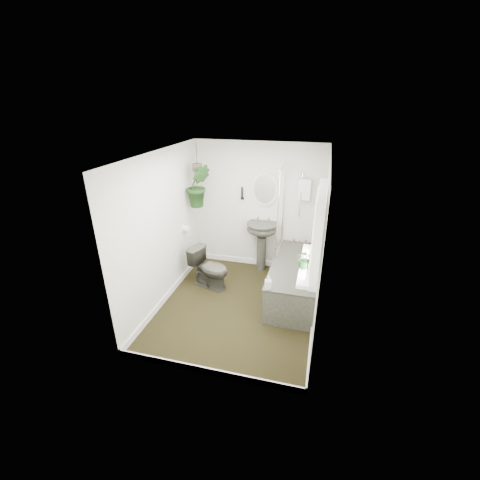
# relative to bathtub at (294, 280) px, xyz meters

# --- Properties ---
(floor) EXTENTS (2.30, 2.80, 0.02)m
(floor) POSITION_rel_bathtub_xyz_m (-0.80, -0.50, -0.30)
(floor) COLOR black
(floor) RESTS_ON ground
(ceiling) EXTENTS (2.30, 2.80, 0.02)m
(ceiling) POSITION_rel_bathtub_xyz_m (-0.80, -0.50, 2.02)
(ceiling) COLOR white
(ceiling) RESTS_ON ground
(wall_back) EXTENTS (2.30, 0.02, 2.30)m
(wall_back) POSITION_rel_bathtub_xyz_m (-0.80, 0.91, 0.86)
(wall_back) COLOR white
(wall_back) RESTS_ON ground
(wall_front) EXTENTS (2.30, 0.02, 2.30)m
(wall_front) POSITION_rel_bathtub_xyz_m (-0.80, -1.91, 0.86)
(wall_front) COLOR white
(wall_front) RESTS_ON ground
(wall_left) EXTENTS (0.02, 2.80, 2.30)m
(wall_left) POSITION_rel_bathtub_xyz_m (-1.96, -0.50, 0.86)
(wall_left) COLOR white
(wall_left) RESTS_ON ground
(wall_right) EXTENTS (0.02, 2.80, 2.30)m
(wall_right) POSITION_rel_bathtub_xyz_m (0.36, -0.50, 0.86)
(wall_right) COLOR white
(wall_right) RESTS_ON ground
(skirting) EXTENTS (2.30, 2.80, 0.10)m
(skirting) POSITION_rel_bathtub_xyz_m (-0.80, -0.50, -0.24)
(skirting) COLOR white
(skirting) RESTS_ON floor
(bathtub) EXTENTS (0.72, 1.72, 0.58)m
(bathtub) POSITION_rel_bathtub_xyz_m (0.00, 0.00, 0.00)
(bathtub) COLOR #37362E
(bathtub) RESTS_ON floor
(bath_screen) EXTENTS (0.04, 0.72, 1.40)m
(bath_screen) POSITION_rel_bathtub_xyz_m (-0.33, 0.49, 0.99)
(bath_screen) COLOR silver
(bath_screen) RESTS_ON bathtub
(shower_box) EXTENTS (0.20, 0.10, 0.35)m
(shower_box) POSITION_rel_bathtub_xyz_m (0.00, 0.84, 1.26)
(shower_box) COLOR white
(shower_box) RESTS_ON wall_back
(oval_mirror) EXTENTS (0.46, 0.03, 0.62)m
(oval_mirror) POSITION_rel_bathtub_xyz_m (-0.68, 0.87, 1.21)
(oval_mirror) COLOR beige
(oval_mirror) RESTS_ON wall_back
(wall_sconce) EXTENTS (0.04, 0.04, 0.22)m
(wall_sconce) POSITION_rel_bathtub_xyz_m (-1.08, 0.86, 1.11)
(wall_sconce) COLOR black
(wall_sconce) RESTS_ON wall_back
(toilet_roll_holder) EXTENTS (0.11, 0.11, 0.11)m
(toilet_roll_holder) POSITION_rel_bathtub_xyz_m (-1.90, 0.20, 0.61)
(toilet_roll_holder) COLOR white
(toilet_roll_holder) RESTS_ON wall_left
(window_recess) EXTENTS (0.08, 1.00, 0.90)m
(window_recess) POSITION_rel_bathtub_xyz_m (0.29, -1.20, 1.36)
(window_recess) COLOR white
(window_recess) RESTS_ON wall_right
(window_sill) EXTENTS (0.18, 1.00, 0.04)m
(window_sill) POSITION_rel_bathtub_xyz_m (0.22, -1.20, 0.94)
(window_sill) COLOR white
(window_sill) RESTS_ON wall_right
(window_blinds) EXTENTS (0.01, 0.86, 0.76)m
(window_blinds) POSITION_rel_bathtub_xyz_m (0.24, -1.20, 1.36)
(window_blinds) COLOR white
(window_blinds) RESTS_ON wall_right
(toilet) EXTENTS (0.75, 0.56, 0.68)m
(toilet) POSITION_rel_bathtub_xyz_m (-1.40, -0.06, 0.05)
(toilet) COLOR #37362E
(toilet) RESTS_ON floor
(pedestal_sink) EXTENTS (0.54, 0.46, 0.93)m
(pedestal_sink) POSITION_rel_bathtub_xyz_m (-0.68, 0.73, 0.17)
(pedestal_sink) COLOR #37362E
(pedestal_sink) RESTS_ON floor
(sill_plant) EXTENTS (0.21, 0.18, 0.21)m
(sill_plant) POSITION_rel_bathtub_xyz_m (0.18, -1.32, 1.07)
(sill_plant) COLOR black
(sill_plant) RESTS_ON window_sill
(hanging_plant) EXTENTS (0.49, 0.45, 0.73)m
(hanging_plant) POSITION_rel_bathtub_xyz_m (-1.73, 0.45, 1.31)
(hanging_plant) COLOR black
(hanging_plant) RESTS_ON ceiling
(soap_bottle) EXTENTS (0.10, 0.11, 0.18)m
(soap_bottle) POSITION_rel_bathtub_xyz_m (-0.29, -0.79, 0.38)
(soap_bottle) COLOR #2D2726
(soap_bottle) RESTS_ON bathtub
(hanging_pot) EXTENTS (0.16, 0.16, 0.12)m
(hanging_pot) POSITION_rel_bathtub_xyz_m (-1.73, 0.45, 1.61)
(hanging_pot) COLOR brown
(hanging_pot) RESTS_ON ceiling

